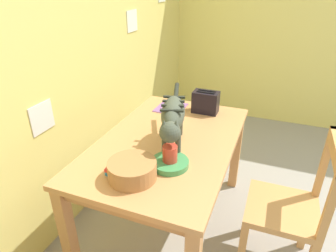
{
  "coord_description": "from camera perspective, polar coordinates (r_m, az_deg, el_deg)",
  "views": [
    {
      "loc": [
        -1.62,
        0.7,
        1.71
      ],
      "look_at": [
        -0.02,
        1.33,
        0.83
      ],
      "focal_mm": 31.61,
      "sensor_mm": 36.0,
      "label": 1
    }
  ],
  "objects": [
    {
      "name": "wall_rear",
      "position": [
        2.17,
        -19.15,
        13.41
      ],
      "size": [
        4.94,
        0.11,
        2.5
      ],
      "color": "#EDDB71",
      "rests_on": "ground_plane"
    },
    {
      "name": "dining_table",
      "position": [
        2.01,
        0.0,
        -4.74
      ],
      "size": [
        1.38,
        0.86,
        0.73
      ],
      "color": "tan",
      "rests_on": "ground_plane"
    },
    {
      "name": "cat",
      "position": [
        1.79,
        0.92,
        1.88
      ],
      "size": [
        0.7,
        0.26,
        0.31
      ],
      "rotation": [
        0.0,
        0.0,
        1.86
      ],
      "color": "#484E3E",
      "rests_on": "dining_table"
    },
    {
      "name": "saucer_bowl",
      "position": [
        1.7,
        0.37,
        -7.17
      ],
      "size": [
        0.22,
        0.22,
        0.03
      ],
      "primitive_type": "cylinder",
      "color": "#419551",
      "rests_on": "dining_table"
    },
    {
      "name": "coffee_mug",
      "position": [
        1.67,
        0.43,
        -5.25
      ],
      "size": [
        0.13,
        0.08,
        0.09
      ],
      "color": "#C93E2B",
      "rests_on": "saucer_bowl"
    },
    {
      "name": "magazine",
      "position": [
        2.44,
        0.54,
        3.59
      ],
      "size": [
        0.26,
        0.23,
        0.01
      ],
      "primitive_type": "cube",
      "rotation": [
        0.0,
        0.0,
        -0.02
      ],
      "color": "#87579B",
      "rests_on": "dining_table"
    },
    {
      "name": "book_stack",
      "position": [
        1.68,
        -8.76,
        -7.79
      ],
      "size": [
        0.19,
        0.14,
        0.05
      ],
      "color": "#2F8CC8",
      "rests_on": "dining_table"
    },
    {
      "name": "wicker_basket",
      "position": [
        1.6,
        -6.91,
        -8.37
      ],
      "size": [
        0.26,
        0.26,
        0.1
      ],
      "color": "#B37843",
      "rests_on": "dining_table"
    },
    {
      "name": "toaster",
      "position": [
        2.35,
        7.26,
        4.6
      ],
      "size": [
        0.12,
        0.2,
        0.18
      ],
      "color": "black",
      "rests_on": "dining_table"
    },
    {
      "name": "wooden_chair_far",
      "position": [
        1.98,
        22.44,
        -14.47
      ],
      "size": [
        0.42,
        0.42,
        0.95
      ],
      "rotation": [
        0.0,
        0.0,
        0.01
      ],
      "color": "tan",
      "rests_on": "ground_plane"
    }
  ]
}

